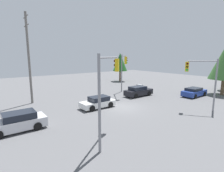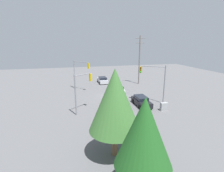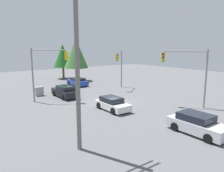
{
  "view_description": "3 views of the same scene",
  "coord_description": "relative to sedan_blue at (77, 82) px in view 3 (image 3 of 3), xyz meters",
  "views": [
    {
      "loc": [
        15.0,
        -12.91,
        5.96
      ],
      "look_at": [
        -0.5,
        -1.22,
        2.62
      ],
      "focal_mm": 28.0,
      "sensor_mm": 36.0,
      "label": 1
    },
    {
      "loc": [
        7.71,
        29.96,
        9.83
      ],
      "look_at": [
        0.4,
        1.13,
        2.25
      ],
      "focal_mm": 28.0,
      "sensor_mm": 36.0,
      "label": 2
    },
    {
      "loc": [
        -14.47,
        -19.55,
        6.39
      ],
      "look_at": [
        -0.6,
        -0.76,
        2.12
      ],
      "focal_mm": 35.0,
      "sensor_mm": 36.0,
      "label": 3
    }
  ],
  "objects": [
    {
      "name": "ground_plane",
      "position": [
        -1.98,
        -12.32,
        -0.64
      ],
      "size": [
        80.0,
        80.0,
        0.0
      ],
      "primitive_type": "plane",
      "color": "#5B5B5E"
    },
    {
      "name": "sedan_blue",
      "position": [
        0.0,
        0.0,
        0.0
      ],
      "size": [
        1.97,
        4.27,
        1.3
      ],
      "color": "#233D93",
      "rests_on": "ground_plane"
    },
    {
      "name": "sedan_dark",
      "position": [
        -5.18,
        -6.52,
        0.07
      ],
      "size": [
        1.92,
        4.52,
        1.47
      ],
      "color": "black",
      "rests_on": "ground_plane"
    },
    {
      "name": "sedan_silver",
      "position": [
        -2.26,
        -23.28,
        0.08
      ],
      "size": [
        2.03,
        4.37,
        1.49
      ],
      "rotation": [
        0.0,
        0.0,
        3.14
      ],
      "color": "silver",
      "rests_on": "ground_plane"
    },
    {
      "name": "sedan_white",
      "position": [
        -3.71,
        -14.67,
        0.0
      ],
      "size": [
        1.9,
        4.01,
        1.32
      ],
      "rotation": [
        0.0,
        0.0,
        3.14
      ],
      "color": "silver",
      "rests_on": "ground_plane"
    },
    {
      "name": "traffic_signal_main",
      "position": [
        -7.71,
        -7.4,
        3.65
      ],
      "size": [
        3.57,
        2.36,
        6.23
      ],
      "rotation": [
        0.0,
        0.0,
        -0.56
      ],
      "color": "gray",
      "rests_on": "ground_plane"
    },
    {
      "name": "traffic_signal_cross",
      "position": [
        4.01,
        -6.09,
        3.23
      ],
      "size": [
        2.65,
        2.15,
        5.68
      ],
      "rotation": [
        0.0,
        0.0,
        3.8
      ],
      "color": "gray",
      "rests_on": "ground_plane"
    },
    {
      "name": "traffic_signal_aux",
      "position": [
        3.38,
        -18.32,
        3.59
      ],
      "size": [
        2.99,
        3.78,
        6.1
      ],
      "rotation": [
        0.0,
        0.0,
        2.22
      ],
      "color": "gray",
      "rests_on": "ground_plane"
    },
    {
      "name": "utility_pole_tall",
      "position": [
        -10.47,
        -20.33,
        5.24
      ],
      "size": [
        2.2,
        0.28,
        11.15
      ],
      "color": "slate",
      "rests_on": "ground_plane"
    },
    {
      "name": "electrical_cabinet",
      "position": [
        -7.57,
        -3.82,
        -0.05
      ],
      "size": [
        1.05,
        0.5,
        1.18
      ],
      "primitive_type": "cube",
      "color": "#9EA0A3",
      "rests_on": "ground_plane"
    },
    {
      "name": "tree_left",
      "position": [
        2.14,
        4.44,
        4.48
      ],
      "size": [
        4.43,
        4.43,
        7.82
      ],
      "color": "brown",
      "rests_on": "ground_plane"
    },
    {
      "name": "tree_corner",
      "position": [
        1.54,
        8.94,
        3.9
      ],
      "size": [
        3.65,
        3.65,
        6.8
      ],
      "color": "brown",
      "rests_on": "ground_plane"
    }
  ]
}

